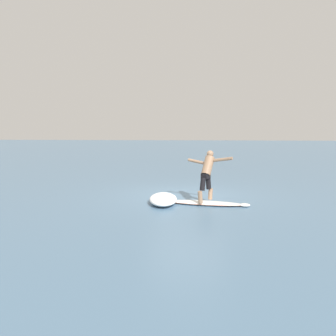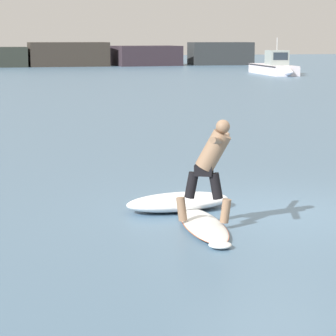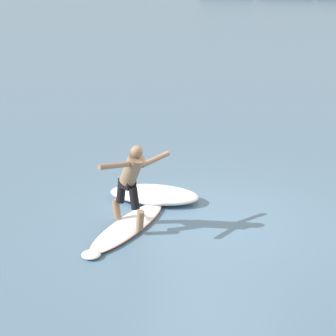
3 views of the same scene
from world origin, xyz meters
name	(u,v)px [view 3 (image 3 of 3)]	position (x,y,z in m)	size (l,w,h in m)	color
ground_plane	(212,224)	(0.00, 0.00, 0.00)	(200.00, 200.00, 0.00)	slate
surfboard	(127,227)	(-1.35, -0.72, 0.05)	(0.84, 2.48, 0.23)	white
surfer	(131,178)	(-1.25, -0.73, 0.99)	(0.99, 1.38, 1.52)	#8E6C51
wave_foam_at_tail	(154,195)	(-1.37, 0.60, 0.14)	(1.88, 1.09, 0.27)	white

